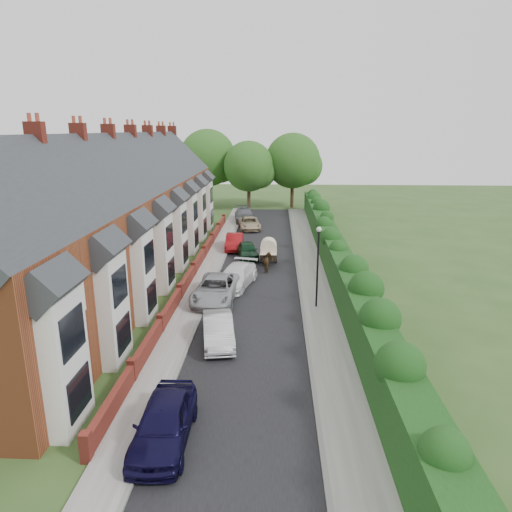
{
  "coord_description": "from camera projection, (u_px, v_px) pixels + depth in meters",
  "views": [
    {
      "loc": [
        0.89,
        -22.59,
        10.73
      ],
      "look_at": [
        -0.53,
        8.0,
        2.2
      ],
      "focal_mm": 32.0,
      "sensor_mm": 36.0,
      "label": 1
    }
  ],
  "objects": [
    {
      "name": "kerb_hedge_side",
      "position": [
        298.0,
        273.0,
        35.11
      ],
      "size": [
        0.18,
        58.0,
        0.13
      ],
      "primitive_type": "cube",
      "color": "gray",
      "rests_on": "ground"
    },
    {
      "name": "car_silver_b",
      "position": [
        216.0,
        289.0,
        29.39
      ],
      "size": [
        2.96,
        5.8,
        1.57
      ],
      "primitive_type": "imported",
      "rotation": [
        0.0,
        0.0,
        -0.07
      ],
      "color": "#9FA2A6",
      "rests_on": "ground"
    },
    {
      "name": "road",
      "position": [
        258.0,
        273.0,
        35.26
      ],
      "size": [
        6.0,
        58.0,
        0.02
      ],
      "primitive_type": "cube",
      "color": "black",
      "rests_on": "ground"
    },
    {
      "name": "ground",
      "position": [
        259.0,
        335.0,
        24.66
      ],
      "size": [
        140.0,
        140.0,
        0.0
      ],
      "primitive_type": "plane",
      "color": "#2D4C1E",
      "rests_on": "ground"
    },
    {
      "name": "car_silver_a",
      "position": [
        218.0,
        330.0,
        23.59
      ],
      "size": [
        2.25,
        4.54,
        1.43
      ],
      "primitive_type": "imported",
      "rotation": [
        0.0,
        0.0,
        0.18
      ],
      "color": "#B5B4B9",
      "rests_on": "ground"
    },
    {
      "name": "tree_far_back",
      "position": [
        211.0,
        159.0,
        64.72
      ],
      "size": [
        8.4,
        8.0,
        10.82
      ],
      "color": "#332316",
      "rests_on": "ground"
    },
    {
      "name": "car_green",
      "position": [
        247.0,
        250.0,
        39.18
      ],
      "size": [
        2.35,
        4.28,
        1.38
      ],
      "primitive_type": "imported",
      "rotation": [
        0.0,
        0.0,
        0.19
      ],
      "color": "#0F331A",
      "rests_on": "ground"
    },
    {
      "name": "terrace_row",
      "position": [
        117.0,
        217.0,
        33.55
      ],
      "size": [
        9.05,
        40.5,
        11.5
      ],
      "color": "brown",
      "rests_on": "ground"
    },
    {
      "name": "horse",
      "position": [
        268.0,
        263.0,
        35.53
      ],
      "size": [
        0.93,
        1.73,
        1.4
      ],
      "primitive_type": "imported",
      "rotation": [
        0.0,
        0.0,
        3.25
      ],
      "color": "#443018",
      "rests_on": "ground"
    },
    {
      "name": "pavement_house_side",
      "position": [
        209.0,
        272.0,
        35.42
      ],
      "size": [
        1.7,
        58.0,
        0.12
      ],
      "primitive_type": "cube",
      "color": "gray",
      "rests_on": "ground"
    },
    {
      "name": "horse_cart",
      "position": [
        269.0,
        250.0,
        37.09
      ],
      "size": [
        1.39,
        3.08,
        2.22
      ],
      "color": "black",
      "rests_on": "ground"
    },
    {
      "name": "kerb_house_side",
      "position": [
        219.0,
        272.0,
        35.38
      ],
      "size": [
        0.18,
        58.0,
        0.13
      ],
      "primitive_type": "cube",
      "color": "gray",
      "rests_on": "ground"
    },
    {
      "name": "car_red",
      "position": [
        234.0,
        242.0,
        42.11
      ],
      "size": [
        1.62,
        4.35,
        1.42
      ],
      "primitive_type": "imported",
      "rotation": [
        0.0,
        0.0,
        0.03
      ],
      "color": "maroon",
      "rests_on": "ground"
    },
    {
      "name": "car_beige",
      "position": [
        249.0,
        223.0,
        50.56
      ],
      "size": [
        2.91,
        5.08,
        1.33
      ],
      "primitive_type": "imported",
      "rotation": [
        0.0,
        0.0,
        0.15
      ],
      "color": "tan",
      "rests_on": "ground"
    },
    {
      "name": "tree_far_right",
      "position": [
        295.0,
        162.0,
        63.3
      ],
      "size": [
        7.98,
        7.6,
        10.31
      ],
      "color": "#332316",
      "rests_on": "ground"
    },
    {
      "name": "lamppost",
      "position": [
        318.0,
        257.0,
        27.47
      ],
      "size": [
        0.32,
        0.32,
        5.16
      ],
      "color": "black",
      "rests_on": "ground"
    },
    {
      "name": "car_grey",
      "position": [
        244.0,
        215.0,
        54.7
      ],
      "size": [
        2.93,
        5.77,
        1.6
      ],
      "primitive_type": "imported",
      "rotation": [
        0.0,
        0.0,
        0.13
      ],
      "color": "#595B61",
      "rests_on": "ground"
    },
    {
      "name": "car_navy",
      "position": [
        164.0,
        422.0,
        16.03
      ],
      "size": [
        1.95,
        4.7,
        1.59
      ],
      "primitive_type": "imported",
      "rotation": [
        0.0,
        0.0,
        0.02
      ],
      "color": "black",
      "rests_on": "ground"
    },
    {
      "name": "hedge",
      "position": [
        336.0,
        254.0,
        34.57
      ],
      "size": [
        2.1,
        58.0,
        2.85
      ],
      "color": "#113410",
      "rests_on": "ground"
    },
    {
      "name": "tree_far_left",
      "position": [
        251.0,
        168.0,
        61.81
      ],
      "size": [
        7.14,
        6.8,
        9.29
      ],
      "color": "#332316",
      "rests_on": "ground"
    },
    {
      "name": "car_white",
      "position": [
        236.0,
        276.0,
        32.09
      ],
      "size": [
        3.21,
        5.47,
        1.49
      ],
      "primitive_type": "imported",
      "rotation": [
        0.0,
        0.0,
        -0.23
      ],
      "color": "white",
      "rests_on": "ground"
    },
    {
      "name": "pavement_hedge_side",
      "position": [
        311.0,
        273.0,
        35.06
      ],
      "size": [
        2.2,
        58.0,
        0.12
      ],
      "primitive_type": "cube",
      "color": "gray",
      "rests_on": "ground"
    },
    {
      "name": "garden_wall_row",
      "position": [
        193.0,
        270.0,
        34.39
      ],
      "size": [
        0.35,
        40.35,
        1.1
      ],
      "color": "maroon",
      "rests_on": "ground"
    }
  ]
}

